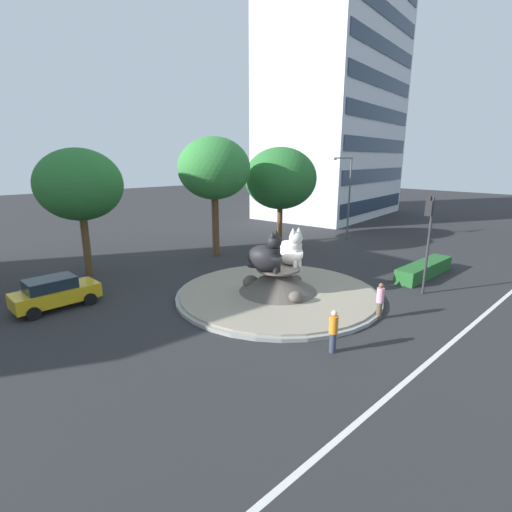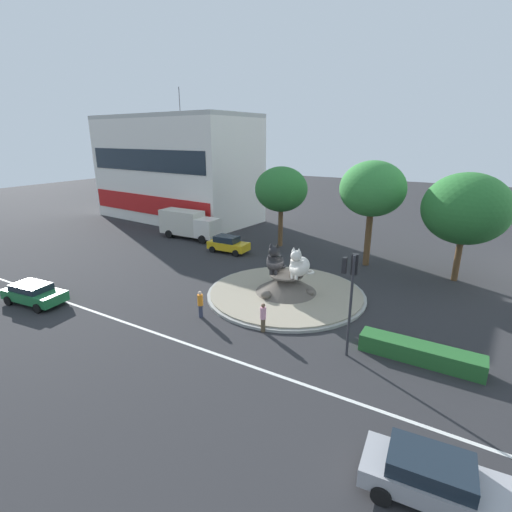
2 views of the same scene
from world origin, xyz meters
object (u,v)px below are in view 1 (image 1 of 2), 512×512
at_px(office_tower, 335,102).
at_px(second_tree_near_tower, 79,185).
at_px(cat_statue_black, 267,256).
at_px(broadleaf_tree_behind_island, 280,179).
at_px(traffic_light_mast, 428,224).
at_px(third_tree_left, 214,169).
at_px(hatchback_near_shophouse, 55,292).
at_px(streetlight_arm, 347,193).
at_px(pedestrian_pink_shirt, 380,300).
at_px(pedestrian_orange_shirt, 333,330).
at_px(cat_statue_white, 291,251).

distance_m(office_tower, second_tree_near_tower, 35.91).
bearing_deg(cat_statue_black, broadleaf_tree_behind_island, 111.00).
height_order(traffic_light_mast, third_tree_left, third_tree_left).
height_order(third_tree_left, hatchback_near_shophouse, third_tree_left).
relative_size(streetlight_arm, pedestrian_pink_shirt, 4.25).
bearing_deg(office_tower, streetlight_arm, -147.04).
distance_m(traffic_light_mast, hatchback_near_shophouse, 19.95).
xyz_separation_m(cat_statue_black, pedestrian_orange_shirt, (-2.14, -5.85, -1.51)).
bearing_deg(pedestrian_orange_shirt, pedestrian_pink_shirt, 24.90).
xyz_separation_m(cat_statue_black, second_tree_near_tower, (-5.29, 11.21, 3.39)).
bearing_deg(third_tree_left, office_tower, 16.21).
height_order(cat_statue_black, pedestrian_pink_shirt, cat_statue_black).
bearing_deg(cat_statue_black, streetlight_arm, 90.67).
bearing_deg(pedestrian_pink_shirt, cat_statue_black, -85.12).
height_order(traffic_light_mast, hatchback_near_shophouse, traffic_light_mast).
relative_size(cat_statue_black, streetlight_arm, 0.33).
xyz_separation_m(pedestrian_orange_shirt, hatchback_near_shophouse, (-6.52, 12.43, -0.10)).
bearing_deg(traffic_light_mast, office_tower, -48.66).
bearing_deg(cat_statue_black, pedestrian_orange_shirt, -39.54).
bearing_deg(cat_statue_black, second_tree_near_tower, -174.18).
distance_m(cat_statue_black, third_tree_left, 11.31).
xyz_separation_m(broadleaf_tree_behind_island, pedestrian_pink_shirt, (-8.95, -14.92, -4.77)).
distance_m(cat_statue_white, hatchback_near_shophouse, 12.52).
bearing_deg(pedestrian_pink_shirt, second_tree_near_tower, -82.56).
distance_m(broadleaf_tree_behind_island, streetlight_arm, 6.49).
xyz_separation_m(traffic_light_mast, office_tower, (22.05, 22.30, 10.40)).
relative_size(traffic_light_mast, second_tree_near_tower, 0.68).
height_order(office_tower, hatchback_near_shophouse, office_tower).
relative_size(traffic_light_mast, pedestrian_orange_shirt, 3.09).
distance_m(traffic_light_mast, streetlight_arm, 14.74).
distance_m(broadleaf_tree_behind_island, pedestrian_orange_shirt, 20.80).
xyz_separation_m(broadleaf_tree_behind_island, pedestrian_orange_shirt, (-13.24, -15.31, -4.78)).
bearing_deg(cat_statue_white, traffic_light_mast, 50.98).
height_order(office_tower, pedestrian_orange_shirt, office_tower).
distance_m(traffic_light_mast, broadleaf_tree_behind_island, 15.43).
bearing_deg(third_tree_left, pedestrian_orange_shirt, -111.64).
relative_size(third_tree_left, streetlight_arm, 1.19).
xyz_separation_m(cat_statue_white, pedestrian_orange_shirt, (-4.02, -5.84, -1.48)).
xyz_separation_m(cat_statue_black, broadleaf_tree_behind_island, (11.10, 9.46, 3.27)).
xyz_separation_m(office_tower, broadleaf_tree_behind_island, (-18.00, -7.51, -8.68)).
xyz_separation_m(traffic_light_mast, pedestrian_orange_shirt, (-9.18, -0.53, -3.05)).
bearing_deg(traffic_light_mast, streetlight_arm, -43.59).
height_order(streetlight_arm, pedestrian_orange_shirt, streetlight_arm).
distance_m(broadleaf_tree_behind_island, second_tree_near_tower, 16.48).
relative_size(office_tower, third_tree_left, 3.19).
xyz_separation_m(broadleaf_tree_behind_island, third_tree_left, (-7.07, 0.23, 0.96)).
height_order(third_tree_left, streetlight_arm, third_tree_left).
height_order(cat_statue_white, streetlight_arm, streetlight_arm).
height_order(office_tower, third_tree_left, office_tower).
distance_m(second_tree_near_tower, hatchback_near_shophouse, 7.60).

